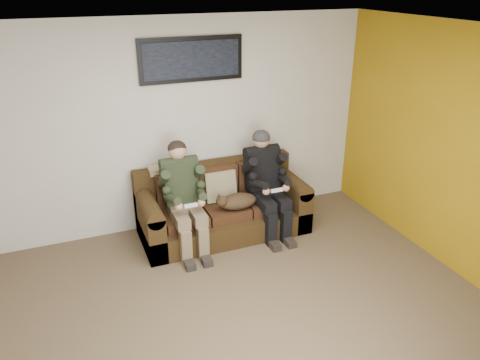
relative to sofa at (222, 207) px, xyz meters
name	(u,v)px	position (x,y,z in m)	size (l,w,h in m)	color
floor	(246,329)	(-0.42, -1.82, -0.32)	(5.00, 5.00, 0.00)	brown
ceiling	(248,38)	(-0.42, -1.82, 2.28)	(5.00, 5.00, 0.00)	silver
wall_back	(176,127)	(-0.42, 0.43, 0.98)	(5.00, 5.00, 0.00)	beige
wall_right	(479,162)	(2.08, -1.82, 0.98)	(4.50, 4.50, 0.00)	beige
accent_wall_right	(478,162)	(2.07, -1.82, 0.98)	(4.50, 4.50, 0.00)	#A17810
sofa	(222,207)	(0.00, 0.00, 0.00)	(2.05, 0.89, 0.84)	#362410
throw_pillow	(220,186)	(0.00, 0.04, 0.28)	(0.39, 0.11, 0.37)	#8D815C
throw_blanket	(166,169)	(-0.62, 0.26, 0.52)	(0.42, 0.21, 0.07)	#C5B990
person_left	(183,192)	(-0.53, -0.17, 0.39)	(0.51, 0.87, 1.27)	#79664B
person_right	(266,178)	(0.53, -0.17, 0.39)	(0.51, 0.86, 1.27)	black
cat	(237,201)	(0.10, -0.27, 0.19)	(0.66, 0.26, 0.24)	#4D341E
framed_poster	(191,59)	(-0.20, 0.39, 1.78)	(1.25, 0.05, 0.52)	black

